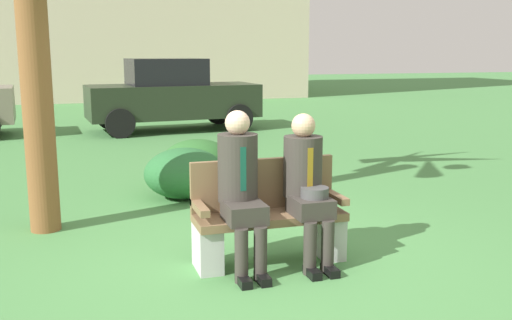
{
  "coord_description": "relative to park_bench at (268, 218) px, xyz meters",
  "views": [
    {
      "loc": [
        -1.52,
        -4.55,
        1.83
      ],
      "look_at": [
        0.06,
        0.47,
        0.85
      ],
      "focal_mm": 40.76,
      "sensor_mm": 36.0,
      "label": 1
    }
  ],
  "objects": [
    {
      "name": "park_bench",
      "position": [
        0.0,
        0.0,
        0.0
      ],
      "size": [
        1.32,
        0.44,
        0.9
      ],
      "color": "brown",
      "rests_on": "ground"
    },
    {
      "name": "seated_man_right",
      "position": [
        0.31,
        -0.12,
        0.33
      ],
      "size": [
        0.34,
        0.72,
        1.31
      ],
      "color": "#38332D",
      "rests_on": "ground"
    },
    {
      "name": "parked_car_far",
      "position": [
        0.63,
        8.91,
        0.44
      ],
      "size": [
        4.01,
        1.96,
        1.68
      ],
      "color": "#232D1E",
      "rests_on": "ground"
    },
    {
      "name": "ground_plane",
      "position": [
        -0.06,
        -0.12,
        -0.39
      ],
      "size": [
        80.0,
        80.0,
        0.0
      ],
      "primitive_type": "plane",
      "color": "#4A8847"
    },
    {
      "name": "shrub_near_bench",
      "position": [
        -0.28,
        2.47,
        -0.07
      ],
      "size": [
        1.02,
        0.94,
        0.64
      ],
      "primitive_type": "ellipsoid",
      "color": "#2B6835",
      "rests_on": "ground"
    },
    {
      "name": "shrub_mid_lawn",
      "position": [
        0.04,
        3.22,
        -0.08
      ],
      "size": [
        1.01,
        0.92,
        0.63
      ],
      "primitive_type": "ellipsoid",
      "color": "#2E682D",
      "rests_on": "ground"
    },
    {
      "name": "seated_man_left",
      "position": [
        -0.28,
        -0.11,
        0.36
      ],
      "size": [
        0.34,
        0.72,
        1.35
      ],
      "color": "#38332D",
      "rests_on": "ground"
    }
  ]
}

